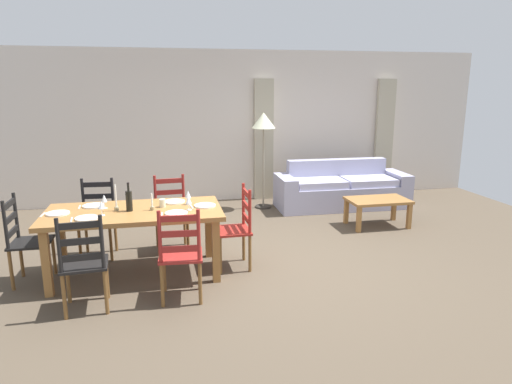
# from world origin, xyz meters

# --- Properties ---
(ground_plane) EXTENTS (9.60, 9.60, 0.02)m
(ground_plane) POSITION_xyz_m (0.00, 0.00, -0.01)
(ground_plane) COLOR brown
(wall_far) EXTENTS (9.60, 0.16, 2.70)m
(wall_far) POSITION_xyz_m (0.00, 3.30, 1.35)
(wall_far) COLOR beige
(wall_far) RESTS_ON ground_plane
(curtain_panel_left) EXTENTS (0.35, 0.08, 2.20)m
(curtain_panel_left) POSITION_xyz_m (0.62, 3.16, 1.10)
(curtain_panel_left) COLOR #B3AA91
(curtain_panel_left) RESTS_ON ground_plane
(curtain_panel_right) EXTENTS (0.35, 0.08, 2.20)m
(curtain_panel_right) POSITION_xyz_m (3.02, 3.16, 1.10)
(curtain_panel_right) COLOR #B3AA91
(curtain_panel_right) RESTS_ON ground_plane
(dining_table) EXTENTS (1.90, 0.96, 0.75)m
(dining_table) POSITION_xyz_m (-1.57, -0.00, 0.66)
(dining_table) COLOR #9D6A35
(dining_table) RESTS_ON ground_plane
(dining_chair_near_left) EXTENTS (0.45, 0.43, 0.96)m
(dining_chair_near_left) POSITION_xyz_m (-2.00, -0.79, 0.48)
(dining_chair_near_left) COLOR black
(dining_chair_near_left) RESTS_ON ground_plane
(dining_chair_near_right) EXTENTS (0.45, 0.43, 0.96)m
(dining_chair_near_right) POSITION_xyz_m (-1.11, -0.75, 0.48)
(dining_chair_near_right) COLOR maroon
(dining_chair_near_right) RESTS_ON ground_plane
(dining_chair_far_left) EXTENTS (0.45, 0.43, 0.96)m
(dining_chair_far_left) POSITION_xyz_m (-2.05, 0.72, 0.48)
(dining_chair_far_left) COLOR black
(dining_chair_far_left) RESTS_ON ground_plane
(dining_chair_far_right) EXTENTS (0.44, 0.42, 0.96)m
(dining_chair_far_right) POSITION_xyz_m (-1.16, 0.76, 0.48)
(dining_chair_far_right) COLOR maroon
(dining_chair_far_right) RESTS_ON ground_plane
(dining_chair_head_west) EXTENTS (0.40, 0.42, 0.96)m
(dining_chair_head_west) POSITION_xyz_m (-2.70, 0.02, 0.48)
(dining_chair_head_west) COLOR black
(dining_chair_head_west) RESTS_ON ground_plane
(dining_chair_head_east) EXTENTS (0.41, 0.43, 0.96)m
(dining_chair_head_east) POSITION_xyz_m (-0.43, -0.01, 0.48)
(dining_chair_head_east) COLOR maroon
(dining_chair_head_east) RESTS_ON ground_plane
(dinner_plate_near_left) EXTENTS (0.24, 0.24, 0.02)m
(dinner_plate_near_left) POSITION_xyz_m (-2.02, -0.25, 0.76)
(dinner_plate_near_left) COLOR white
(dinner_plate_near_left) RESTS_ON dining_table
(fork_near_left) EXTENTS (0.03, 0.17, 0.01)m
(fork_near_left) POSITION_xyz_m (-2.17, -0.25, 0.75)
(fork_near_left) COLOR silver
(fork_near_left) RESTS_ON dining_table
(dinner_plate_near_right) EXTENTS (0.24, 0.24, 0.02)m
(dinner_plate_near_right) POSITION_xyz_m (-1.12, -0.25, 0.76)
(dinner_plate_near_right) COLOR white
(dinner_plate_near_right) RESTS_ON dining_table
(fork_near_right) EXTENTS (0.02, 0.17, 0.01)m
(fork_near_right) POSITION_xyz_m (-1.27, -0.25, 0.75)
(fork_near_right) COLOR silver
(fork_near_right) RESTS_ON dining_table
(dinner_plate_far_left) EXTENTS (0.24, 0.24, 0.02)m
(dinner_plate_far_left) POSITION_xyz_m (-2.02, 0.25, 0.76)
(dinner_plate_far_left) COLOR white
(dinner_plate_far_left) RESTS_ON dining_table
(fork_far_left) EXTENTS (0.02, 0.17, 0.01)m
(fork_far_left) POSITION_xyz_m (-2.17, 0.25, 0.75)
(fork_far_left) COLOR silver
(fork_far_left) RESTS_ON dining_table
(dinner_plate_far_right) EXTENTS (0.24, 0.24, 0.02)m
(dinner_plate_far_right) POSITION_xyz_m (-1.12, 0.25, 0.76)
(dinner_plate_far_right) COLOR white
(dinner_plate_far_right) RESTS_ON dining_table
(fork_far_right) EXTENTS (0.02, 0.17, 0.01)m
(fork_far_right) POSITION_xyz_m (-1.27, 0.25, 0.75)
(fork_far_right) COLOR silver
(fork_far_right) RESTS_ON dining_table
(dinner_plate_head_west) EXTENTS (0.24, 0.24, 0.02)m
(dinner_plate_head_west) POSITION_xyz_m (-2.35, -0.00, 0.76)
(dinner_plate_head_west) COLOR white
(dinner_plate_head_west) RESTS_ON dining_table
(fork_head_west) EXTENTS (0.03, 0.17, 0.01)m
(fork_head_west) POSITION_xyz_m (-2.50, -0.00, 0.75)
(fork_head_west) COLOR silver
(fork_head_west) RESTS_ON dining_table
(dinner_plate_head_east) EXTENTS (0.24, 0.24, 0.02)m
(dinner_plate_head_east) POSITION_xyz_m (-0.79, -0.00, 0.76)
(dinner_plate_head_east) COLOR white
(dinner_plate_head_east) RESTS_ON dining_table
(fork_head_east) EXTENTS (0.03, 0.17, 0.01)m
(fork_head_east) POSITION_xyz_m (-0.94, -0.00, 0.75)
(fork_head_east) COLOR silver
(fork_head_east) RESTS_ON dining_table
(wine_bottle) EXTENTS (0.07, 0.07, 0.32)m
(wine_bottle) POSITION_xyz_m (-1.61, -0.03, 0.87)
(wine_bottle) COLOR black
(wine_bottle) RESTS_ON dining_table
(wine_glass_near_left) EXTENTS (0.06, 0.06, 0.16)m
(wine_glass_near_left) POSITION_xyz_m (-1.88, -0.15, 0.86)
(wine_glass_near_left) COLOR white
(wine_glass_near_left) RESTS_ON dining_table
(wine_glass_near_right) EXTENTS (0.06, 0.06, 0.16)m
(wine_glass_near_right) POSITION_xyz_m (-0.98, -0.12, 0.86)
(wine_glass_near_right) COLOR white
(wine_glass_near_right) RESTS_ON dining_table
(wine_glass_far_left) EXTENTS (0.06, 0.06, 0.16)m
(wine_glass_far_left) POSITION_xyz_m (-1.89, 0.14, 0.86)
(wine_glass_far_left) COLOR white
(wine_glass_far_left) RESTS_ON dining_table
(wine_glass_far_right) EXTENTS (0.06, 0.06, 0.16)m
(wine_glass_far_right) POSITION_xyz_m (-0.97, 0.13, 0.86)
(wine_glass_far_right) COLOR white
(wine_glass_far_right) RESTS_ON dining_table
(coffee_cup_primary) EXTENTS (0.07, 0.07, 0.09)m
(coffee_cup_primary) POSITION_xyz_m (-1.26, 0.07, 0.80)
(coffee_cup_primary) COLOR beige
(coffee_cup_primary) RESTS_ON dining_table
(candle_tall) EXTENTS (0.05, 0.05, 0.29)m
(candle_tall) POSITION_xyz_m (-1.75, 0.02, 0.83)
(candle_tall) COLOR #998C66
(candle_tall) RESTS_ON dining_table
(candle_short) EXTENTS (0.05, 0.05, 0.19)m
(candle_short) POSITION_xyz_m (-1.37, -0.04, 0.80)
(candle_short) COLOR #998C66
(candle_short) RESTS_ON dining_table
(couch) EXTENTS (2.29, 0.83, 0.80)m
(couch) POSITION_xyz_m (1.82, 2.34, 0.29)
(couch) COLOR #A3A2BF
(couch) RESTS_ON ground_plane
(coffee_table) EXTENTS (0.90, 0.56, 0.42)m
(coffee_table) POSITION_xyz_m (1.91, 1.12, 0.36)
(coffee_table) COLOR #9D6A35
(coffee_table) RESTS_ON ground_plane
(standing_lamp) EXTENTS (0.40, 0.40, 1.64)m
(standing_lamp) POSITION_xyz_m (0.47, 2.52, 1.41)
(standing_lamp) COLOR #332D28
(standing_lamp) RESTS_ON ground_plane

